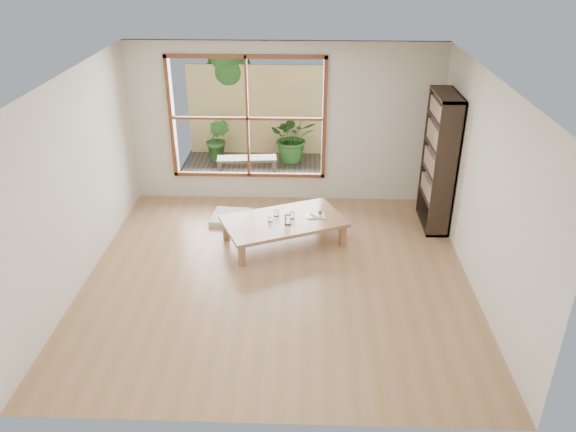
% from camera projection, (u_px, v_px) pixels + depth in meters
% --- Properties ---
extents(ground, '(5.00, 5.00, 0.00)m').
position_uv_depth(ground, '(278.00, 276.00, 7.42)').
color(ground, '#AA7655').
rests_on(ground, ground).
extents(low_table, '(1.92, 1.54, 0.37)m').
position_uv_depth(low_table, '(284.00, 222.00, 8.08)').
color(low_table, '#9F714D').
rests_on(low_table, ground).
extents(floor_cushion, '(0.63, 0.63, 0.08)m').
position_uv_depth(floor_cushion, '(231.00, 217.00, 8.84)').
color(floor_cushion, beige).
rests_on(floor_cushion, ground).
extents(bookshelf, '(0.33, 0.92, 2.05)m').
position_uv_depth(bookshelf, '(439.00, 162.00, 8.29)').
color(bookshelf, black).
rests_on(bookshelf, ground).
extents(glass_tall, '(0.08, 0.08, 0.15)m').
position_uv_depth(glass_tall, '(287.00, 220.00, 7.89)').
color(glass_tall, silver).
rests_on(glass_tall, low_table).
extents(glass_mid, '(0.07, 0.07, 0.11)m').
position_uv_depth(glass_mid, '(292.00, 215.00, 8.07)').
color(glass_mid, silver).
rests_on(glass_mid, low_table).
extents(glass_short, '(0.07, 0.07, 0.09)m').
position_uv_depth(glass_short, '(276.00, 213.00, 8.14)').
color(glass_short, silver).
rests_on(glass_short, low_table).
extents(glass_small, '(0.06, 0.06, 0.08)m').
position_uv_depth(glass_small, '(270.00, 219.00, 7.98)').
color(glass_small, silver).
rests_on(glass_small, low_table).
extents(food_tray, '(0.27, 0.20, 0.08)m').
position_uv_depth(food_tray, '(317.00, 215.00, 8.15)').
color(food_tray, white).
rests_on(food_tray, low_table).
extents(deck, '(2.80, 2.00, 0.05)m').
position_uv_depth(deck, '(256.00, 172.00, 10.61)').
color(deck, '#363027').
rests_on(deck, ground).
extents(garden_bench, '(1.11, 0.41, 0.34)m').
position_uv_depth(garden_bench, '(247.00, 161.00, 10.30)').
color(garden_bench, black).
rests_on(garden_bench, deck).
extents(bamboo_fence, '(2.80, 0.06, 1.80)m').
position_uv_depth(bamboo_fence, '(259.00, 111.00, 11.09)').
color(bamboo_fence, tan).
rests_on(bamboo_fence, ground).
extents(shrub_right, '(0.95, 0.85, 0.97)m').
position_uv_depth(shrub_right, '(293.00, 137.00, 10.86)').
color(shrub_right, '#2D551F').
rests_on(shrub_right, deck).
extents(shrub_left, '(0.56, 0.49, 0.87)m').
position_uv_depth(shrub_left, '(218.00, 139.00, 10.90)').
color(shrub_left, '#2D551F').
rests_on(shrub_left, deck).
extents(garden_tree, '(1.04, 0.85, 2.22)m').
position_uv_depth(garden_tree, '(225.00, 70.00, 11.05)').
color(garden_tree, '#4C3D2D').
rests_on(garden_tree, ground).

